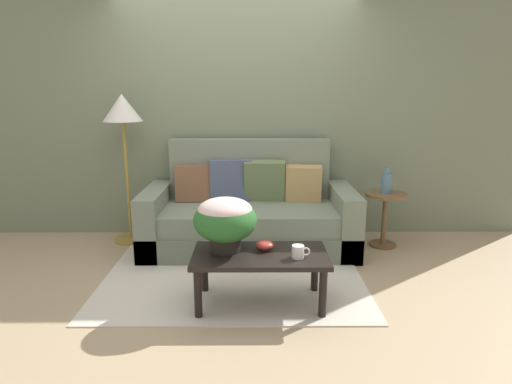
{
  "coord_description": "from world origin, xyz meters",
  "views": [
    {
      "loc": [
        0.18,
        -3.42,
        1.59
      ],
      "look_at": [
        0.2,
        0.16,
        0.73
      ],
      "focal_mm": 30.27,
      "sensor_mm": 36.0,
      "label": 1
    }
  ],
  "objects": [
    {
      "name": "ground_plane",
      "position": [
        0.0,
        0.0,
        0.0
      ],
      "size": [
        14.0,
        14.0,
        0.0
      ],
      "primitive_type": "plane",
      "color": "tan"
    },
    {
      "name": "wall_back",
      "position": [
        0.0,
        1.32,
        1.37
      ],
      "size": [
        6.4,
        0.12,
        2.74
      ],
      "primitive_type": "cube",
      "color": "slate",
      "rests_on": "ground"
    },
    {
      "name": "area_rug",
      "position": [
        0.0,
        0.17,
        0.01
      ],
      "size": [
        2.2,
        1.88,
        0.01
      ],
      "primitive_type": "cube",
      "color": "beige",
      "rests_on": "ground"
    },
    {
      "name": "couch",
      "position": [
        0.13,
        0.83,
        0.33
      ],
      "size": [
        2.1,
        0.94,
        1.07
      ],
      "color": "#626B59",
      "rests_on": "ground"
    },
    {
      "name": "coffee_table",
      "position": [
        0.22,
        -0.43,
        0.35
      ],
      "size": [
        1.0,
        0.53,
        0.41
      ],
      "color": "black",
      "rests_on": "ground"
    },
    {
      "name": "side_table",
      "position": [
        1.52,
        0.81,
        0.39
      ],
      "size": [
        0.42,
        0.42,
        0.56
      ],
      "color": "brown",
      "rests_on": "ground"
    },
    {
      "name": "floor_lamp",
      "position": [
        -1.14,
        0.98,
        1.28
      ],
      "size": [
        0.4,
        0.4,
        1.54
      ],
      "color": "olive",
      "rests_on": "ground"
    },
    {
      "name": "potted_plant",
      "position": [
        -0.03,
        -0.36,
        0.65
      ],
      "size": [
        0.47,
        0.47,
        0.4
      ],
      "color": "black",
      "rests_on": "coffee_table"
    },
    {
      "name": "coffee_mug",
      "position": [
        0.5,
        -0.51,
        0.45
      ],
      "size": [
        0.13,
        0.09,
        0.09
      ],
      "color": "white",
      "rests_on": "coffee_table"
    },
    {
      "name": "snack_bowl",
      "position": [
        0.26,
        -0.35,
        0.44
      ],
      "size": [
        0.14,
        0.14,
        0.07
      ],
      "color": "#B2382D",
      "rests_on": "coffee_table"
    },
    {
      "name": "table_vase",
      "position": [
        1.52,
        0.83,
        0.67
      ],
      "size": [
        0.11,
        0.11,
        0.26
      ],
      "color": "slate",
      "rests_on": "side_table"
    }
  ]
}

